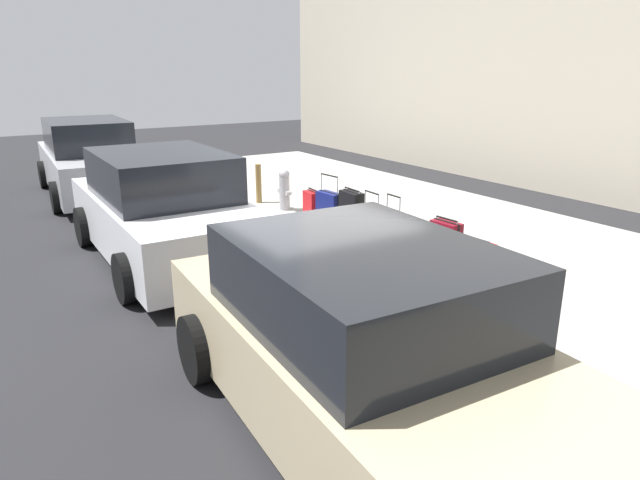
% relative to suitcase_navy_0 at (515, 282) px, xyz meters
% --- Properties ---
extents(ground_plane, '(40.00, 40.00, 0.00)m').
position_rel_suitcase_navy_0_xyz_m(ground_plane, '(2.99, 0.87, -0.41)').
color(ground_plane, black).
extents(sidewalk_curb, '(18.00, 5.00, 0.14)m').
position_rel_suitcase_navy_0_xyz_m(sidewalk_curb, '(2.99, -1.63, -0.34)').
color(sidewalk_curb, '#9E9B93').
rests_on(sidewalk_curb, ground_plane).
extents(suitcase_navy_0, '(0.46, 0.25, 0.60)m').
position_rel_suitcase_navy_0_xyz_m(suitcase_navy_0, '(0.00, 0.00, 0.00)').
color(suitcase_navy_0, navy).
rests_on(suitcase_navy_0, sidewalk_curb).
extents(suitcase_red_1, '(0.37, 0.27, 0.67)m').
position_rel_suitcase_navy_0_xyz_m(suitcase_red_1, '(0.54, 0.05, 0.04)').
color(suitcase_red_1, red).
rests_on(suitcase_red_1, sidewalk_curb).
extents(suitcase_maroon_2, '(0.41, 0.22, 0.82)m').
position_rel_suitcase_navy_0_xyz_m(suitcase_maroon_2, '(1.05, 0.10, 0.11)').
color(suitcase_maroon_2, maroon).
rests_on(suitcase_maroon_2, sidewalk_curb).
extents(suitcase_silver_3, '(0.44, 0.23, 0.66)m').
position_rel_suitcase_navy_0_xyz_m(suitcase_silver_3, '(1.60, 0.03, 0.03)').
color(suitcase_silver_3, '#9EA0A8').
rests_on(suitcase_silver_3, sidewalk_curb).
extents(suitcase_teal_4, '(0.35, 0.21, 0.92)m').
position_rel_suitcase_navy_0_xyz_m(suitcase_teal_4, '(2.13, 0.08, 0.03)').
color(suitcase_teal_4, '#0F606B').
rests_on(suitcase_teal_4, sidewalk_curb).
extents(suitcase_olive_5, '(0.41, 0.23, 0.87)m').
position_rel_suitcase_navy_0_xyz_m(suitcase_olive_5, '(2.64, 0.08, 0.03)').
color(suitcase_olive_5, '#59601E').
rests_on(suitcase_olive_5, sidewalk_curb).
extents(suitcase_black_6, '(0.47, 0.23, 0.81)m').
position_rel_suitcase_navy_0_xyz_m(suitcase_black_6, '(3.21, 0.03, 0.11)').
color(suitcase_black_6, black).
rests_on(suitcase_black_6, sidewalk_curb).
extents(suitcase_navy_7, '(0.51, 0.25, 0.94)m').
position_rel_suitcase_navy_0_xyz_m(suitcase_navy_7, '(3.82, 0.06, 0.05)').
color(suitcase_navy_7, navy).
rests_on(suitcase_navy_7, sidewalk_curb).
extents(suitcase_red_8, '(0.38, 0.26, 0.60)m').
position_rel_suitcase_navy_0_xyz_m(suitcase_red_8, '(4.38, 0.04, 0.00)').
color(suitcase_red_8, red).
rests_on(suitcase_red_8, sidewalk_curb).
extents(fire_hydrant, '(0.39, 0.21, 0.79)m').
position_rel_suitcase_navy_0_xyz_m(fire_hydrant, '(5.39, 0.05, 0.14)').
color(fire_hydrant, '#99999E').
rests_on(fire_hydrant, sidewalk_curb).
extents(bollard_post, '(0.12, 0.12, 0.79)m').
position_rel_suitcase_navy_0_xyz_m(bollard_post, '(6.19, 0.20, 0.12)').
color(bollard_post, brown).
rests_on(bollard_post, sidewalk_curb).
extents(parked_car_beige_0, '(4.31, 2.24, 1.54)m').
position_rel_suitcase_navy_0_xyz_m(parked_car_beige_0, '(-0.73, 2.77, 0.32)').
color(parked_car_beige_0, tan).
rests_on(parked_car_beige_0, ground_plane).
extents(parked_car_white_1, '(4.39, 2.10, 1.62)m').
position_rel_suitcase_navy_0_xyz_m(parked_car_white_1, '(4.16, 2.77, 0.35)').
color(parked_car_white_1, silver).
rests_on(parked_car_white_1, ground_plane).
extents(parked_car_silver_2, '(4.66, 2.12, 1.68)m').
position_rel_suitcase_navy_0_xyz_m(parked_car_silver_2, '(9.43, 2.77, 0.37)').
color(parked_car_silver_2, '#B2B5BA').
rests_on(parked_car_silver_2, ground_plane).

